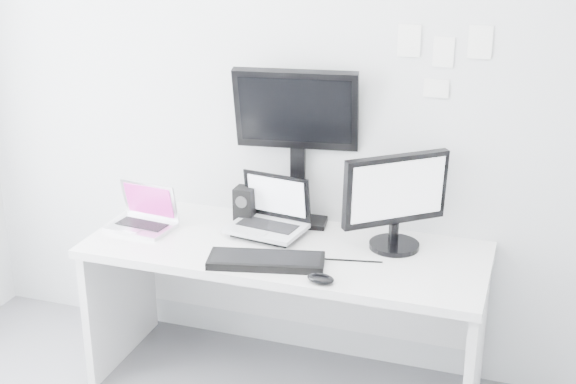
# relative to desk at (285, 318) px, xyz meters

# --- Properties ---
(back_wall) EXTENTS (3.60, 0.00, 3.60)m
(back_wall) POSITION_rel_desk_xyz_m (0.00, 0.35, 0.99)
(back_wall) COLOR silver
(back_wall) RESTS_ON ground
(desk) EXTENTS (1.80, 0.70, 0.73)m
(desk) POSITION_rel_desk_xyz_m (0.00, 0.00, 0.00)
(desk) COLOR white
(desk) RESTS_ON ground
(macbook) EXTENTS (0.32, 0.25, 0.22)m
(macbook) POSITION_rel_desk_xyz_m (-0.71, -0.03, 0.48)
(macbook) COLOR silver
(macbook) RESTS_ON desk
(speaker) EXTENTS (0.12, 0.12, 0.18)m
(speaker) POSITION_rel_desk_xyz_m (-0.27, 0.19, 0.46)
(speaker) COLOR black
(speaker) RESTS_ON desk
(dell_laptop) EXTENTS (0.37, 0.31, 0.28)m
(dell_laptop) POSITION_rel_desk_xyz_m (-0.12, 0.08, 0.51)
(dell_laptop) COLOR silver
(dell_laptop) RESTS_ON desk
(rear_monitor) EXTENTS (0.59, 0.29, 0.78)m
(rear_monitor) POSITION_rel_desk_xyz_m (-0.04, 0.30, 0.75)
(rear_monitor) COLOR black
(rear_monitor) RESTS_ON desk
(samsung_monitor) EXTENTS (0.52, 0.49, 0.45)m
(samsung_monitor) POSITION_rel_desk_xyz_m (0.47, 0.14, 0.59)
(samsung_monitor) COLOR black
(samsung_monitor) RESTS_ON desk
(keyboard) EXTENTS (0.52, 0.28, 0.03)m
(keyboard) POSITION_rel_desk_xyz_m (-0.02, -0.20, 0.38)
(keyboard) COLOR black
(keyboard) RESTS_ON desk
(mouse) EXTENTS (0.12, 0.09, 0.04)m
(mouse) POSITION_rel_desk_xyz_m (0.25, -0.29, 0.38)
(mouse) COLOR black
(mouse) RESTS_ON desk
(wall_note_0) EXTENTS (0.10, 0.00, 0.14)m
(wall_note_0) POSITION_rel_desk_xyz_m (0.45, 0.34, 1.26)
(wall_note_0) COLOR white
(wall_note_0) RESTS_ON back_wall
(wall_note_1) EXTENTS (0.09, 0.00, 0.13)m
(wall_note_1) POSITION_rel_desk_xyz_m (0.60, 0.34, 1.22)
(wall_note_1) COLOR white
(wall_note_1) RESTS_ON back_wall
(wall_note_2) EXTENTS (0.10, 0.00, 0.14)m
(wall_note_2) POSITION_rel_desk_xyz_m (0.75, 0.34, 1.26)
(wall_note_2) COLOR white
(wall_note_2) RESTS_ON back_wall
(wall_note_3) EXTENTS (0.11, 0.00, 0.08)m
(wall_note_3) POSITION_rel_desk_xyz_m (0.58, 0.34, 1.05)
(wall_note_3) COLOR white
(wall_note_3) RESTS_ON back_wall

